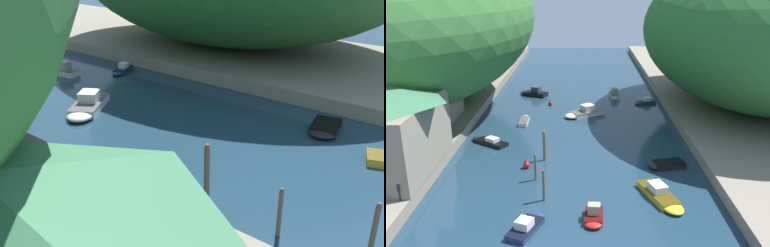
% 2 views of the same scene
% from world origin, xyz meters
% --- Properties ---
extents(water_surface, '(130.00, 130.00, 0.00)m').
position_xyz_m(water_surface, '(0.00, 30.00, 0.00)').
color(water_surface, '#1E384C').
rests_on(water_surface, ground).
extents(right_bank, '(22.00, 120.00, 1.26)m').
position_xyz_m(right_bank, '(24.36, 30.00, 0.63)').
color(right_bank, gray).
rests_on(right_bank, ground).
extents(boat_cabin_cruiser, '(4.11, 2.63, 0.53)m').
position_xyz_m(boat_cabin_cruiser, '(9.56, 16.30, 0.26)').
color(boat_cabin_cruiser, black).
rests_on(boat_cabin_cruiser, water_surface).
extents(boat_open_rowboat, '(5.10, 4.01, 0.90)m').
position_xyz_m(boat_open_rowboat, '(-10.17, 22.74, 0.28)').
color(boat_open_rowboat, black).
rests_on(boat_open_rowboat, water_surface).
extents(boat_navy_launch, '(1.17, 4.44, 0.46)m').
position_xyz_m(boat_navy_launch, '(-6.95, 30.83, 0.23)').
color(boat_navy_launch, silver).
rests_on(boat_navy_launch, water_surface).
extents(boat_small_dinghy, '(3.62, 2.23, 0.98)m').
position_xyz_m(boat_small_dinghy, '(10.73, 39.69, 0.30)').
color(boat_small_dinghy, navy).
rests_on(boat_small_dinghy, water_surface).
extents(boat_far_upstream, '(1.74, 4.06, 1.51)m').
position_xyz_m(boat_far_upstream, '(6.24, 44.14, 0.46)').
color(boat_far_upstream, silver).
rests_on(boat_far_upstream, water_surface).
extents(boat_red_skiff, '(6.17, 5.07, 1.51)m').
position_xyz_m(boat_red_skiff, '(1.17, 33.63, 0.46)').
color(boat_red_skiff, silver).
rests_on(boat_red_skiff, water_surface).
extents(mooring_post_second, '(0.25, 0.25, 3.00)m').
position_xyz_m(mooring_post_second, '(-2.42, 9.19, 1.51)').
color(mooring_post_second, brown).
rests_on(mooring_post_second, water_surface).
extents(mooring_post_middle, '(0.22, 0.22, 2.72)m').
position_xyz_m(mooring_post_middle, '(-3.57, 13.22, 1.37)').
color(mooring_post_middle, brown).
rests_on(mooring_post_middle, water_surface).
extents(mooring_post_fourth, '(0.32, 0.32, 3.39)m').
position_xyz_m(mooring_post_fourth, '(-3.09, 17.94, 1.70)').
color(mooring_post_fourth, brown).
rests_on(mooring_post_fourth, water_surface).
extents(channel_buoy_far, '(0.71, 0.71, 1.06)m').
position_xyz_m(channel_buoy_far, '(-4.82, 15.93, 0.41)').
color(channel_buoy_far, red).
rests_on(channel_buoy_far, water_surface).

